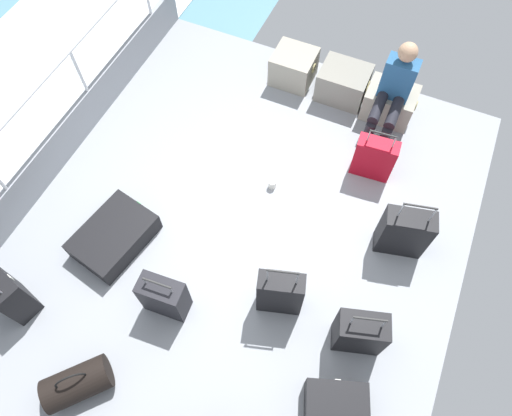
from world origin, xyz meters
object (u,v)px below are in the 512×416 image
cargo_crate_1 (343,83)px  suitcase_6 (114,236)px  passenger_seated (394,90)px  suitcase_5 (374,158)px  suitcase_2 (9,295)px  cargo_crate_2 (389,103)px  cargo_crate_0 (294,67)px  suitcase_8 (280,293)px  suitcase_4 (404,232)px  duffel_bag (77,383)px  paper_cup (272,184)px  suitcase_3 (360,333)px  suitcase_0 (164,297)px

cargo_crate_1 → suitcase_6: bearing=-117.3°
passenger_seated → suitcase_5: passenger_seated is taller
suitcase_2 → cargo_crate_2: bearing=55.7°
cargo_crate_0 → suitcase_8: 2.90m
suitcase_4 → duffel_bag: suitcase_4 is taller
passenger_seated → suitcase_2: passenger_seated is taller
passenger_seated → paper_cup: passenger_seated is taller
duffel_bag → passenger_seated: bearing=68.1°
cargo_crate_1 → suitcase_8: (0.31, -2.74, 0.11)m
cargo_crate_2 → suitcase_3: size_ratio=0.85×
cargo_crate_0 → suitcase_2: (-1.27, -3.73, 0.08)m
passenger_seated → suitcase_4: passenger_seated is taller
suitcase_0 → suitcase_5: (1.28, 2.22, -0.00)m
suitcase_5 → cargo_crate_0: bearing=143.5°
suitcase_4 → paper_cup: bearing=174.6°
suitcase_0 → suitcase_4: suitcase_4 is taller
cargo_crate_2 → suitcase_0: bearing=-111.4°
cargo_crate_2 → suitcase_4: 1.73m
suitcase_2 → suitcase_8: suitcase_8 is taller
cargo_crate_1 → paper_cup: bearing=-99.2°
suitcase_0 → suitcase_8: suitcase_8 is taller
suitcase_5 → suitcase_8: (-0.34, -1.79, 0.05)m
cargo_crate_0 → suitcase_3: (1.71, -2.77, 0.07)m
suitcase_0 → suitcase_5: bearing=60.0°
suitcase_3 → suitcase_5: bearing=103.0°
suitcase_2 → suitcase_5: bearing=47.4°
suitcase_0 → suitcase_4: 2.32m
suitcase_3 → duffel_bag: size_ratio=1.17×
duffel_bag → paper_cup: (0.71, 2.54, -0.10)m
suitcase_0 → paper_cup: size_ratio=6.21×
suitcase_0 → suitcase_4: (1.80, 1.48, 0.04)m
cargo_crate_1 → duffel_bag: (-0.96, -4.10, -0.05)m
suitcase_3 → suitcase_8: bearing=177.4°
suitcase_5 → suitcase_6: size_ratio=0.77×
cargo_crate_1 → passenger_seated: bearing=-23.1°
cargo_crate_2 → passenger_seated: (0.00, -0.18, 0.37)m
suitcase_0 → suitcase_5: suitcase_5 is taller
suitcase_0 → suitcase_6: size_ratio=0.71×
suitcase_5 → paper_cup: size_ratio=6.76×
suitcase_0 → suitcase_6: 0.90m
suitcase_4 → suitcase_0: bearing=-140.6°
suitcase_2 → suitcase_4: 3.68m
passenger_seated → suitcase_6: bearing=-128.5°
cargo_crate_1 → duffel_bag: 4.22m
suitcase_5 → suitcase_8: 1.82m
cargo_crate_1 → paper_cup: (-0.25, -1.56, -0.15)m
passenger_seated → suitcase_2: 4.29m
suitcase_3 → duffel_bag: suitcase_3 is taller
suitcase_3 → suitcase_4: 1.08m
cargo_crate_0 → suitcase_8: size_ratio=0.63×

